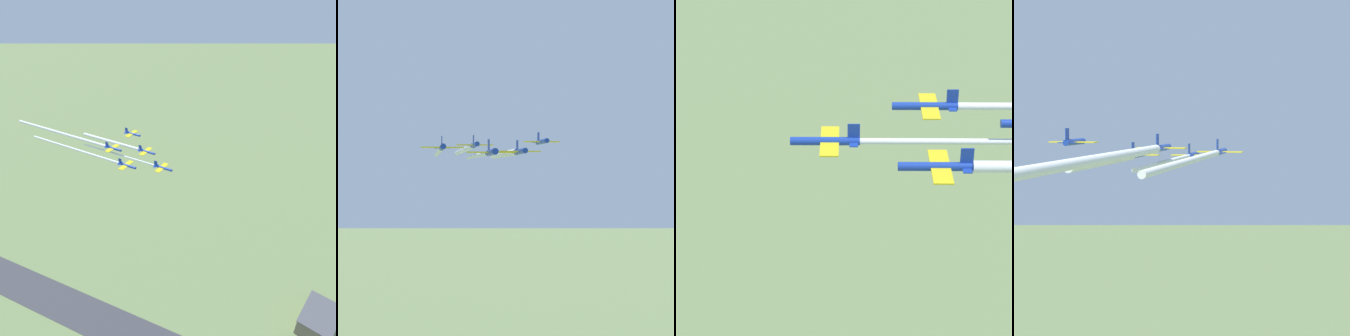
# 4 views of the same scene
# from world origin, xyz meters

# --- Properties ---
(hangar) EXTENTS (29.15, 21.01, 13.09)m
(hangar) POSITION_xyz_m (-102.54, 57.59, 6.57)
(hangar) COLOR #726656
(hangar) RESTS_ON ground_plane
(jet_0) EXTENTS (7.94, 8.29, 2.77)m
(jet_0) POSITION_xyz_m (-28.01, -9.94, 131.65)
(jet_0) COLOR #19389E
(jet_1) EXTENTS (7.94, 8.29, 2.77)m
(jet_1) POSITION_xyz_m (-33.19, -23.27, 132.27)
(jet_1) COLOR #19389E
(jet_2) EXTENTS (7.94, 8.29, 2.77)m
(jet_2) POSITION_xyz_m (-18.87, -20.94, 132.91)
(jet_2) COLOR #19389E
(jet_3) EXTENTS (7.94, 8.29, 2.77)m
(jet_3) POSITION_xyz_m (-38.36, -36.60, 134.84)
(jet_3) COLOR #19389E
(jet_4) EXTENTS (7.94, 8.29, 2.77)m
(jet_4) POSITION_xyz_m (-24.05, -34.27, 134.02)
(jet_4) COLOR #19389E
(smoke_trail_0) EXTENTS (6.76, 37.14, 0.74)m
(smoke_trail_0) POSITION_xyz_m (-24.39, -32.19, 131.61)
(smoke_trail_0) COLOR white
(smoke_trail_1) EXTENTS (6.37, 31.10, 1.35)m
(smoke_trail_1) POSITION_xyz_m (-30.06, -42.45, 132.23)
(smoke_trail_1) COLOR white
(smoke_trail_2) EXTENTS (8.78, 48.26, 0.95)m
(smoke_trail_2) POSITION_xyz_m (-14.34, -48.73, 132.87)
(smoke_trail_2) COLOR white
(smoke_trail_4) EXTENTS (10.05, 54.31, 1.24)m
(smoke_trail_4) POSITION_xyz_m (-19.02, -65.07, 133.98)
(smoke_trail_4) COLOR white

